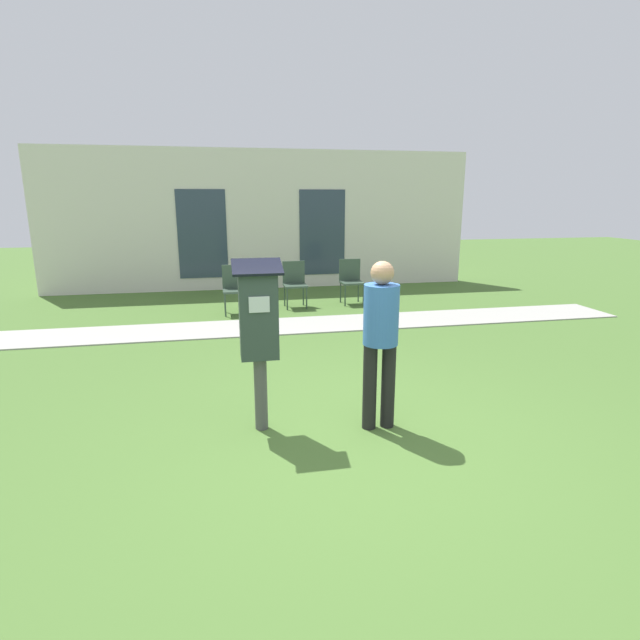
{
  "coord_description": "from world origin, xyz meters",
  "views": [
    {
      "loc": [
        -1.07,
        -3.94,
        2.12
      ],
      "look_at": [
        -0.2,
        0.32,
        1.05
      ],
      "focal_mm": 28.0,
      "sensor_mm": 36.0,
      "label": 1
    }
  ],
  "objects": [
    {
      "name": "ground_plane",
      "position": [
        0.0,
        0.0,
        0.0
      ],
      "size": [
        40.0,
        40.0,
        0.0
      ],
      "primitive_type": "plane",
      "color": "#476B2D"
    },
    {
      "name": "sidewalk",
      "position": [
        0.0,
        4.16,
        0.01
      ],
      "size": [
        12.0,
        1.1,
        0.02
      ],
      "color": "#A3A099",
      "rests_on": "ground"
    },
    {
      "name": "building_facade",
      "position": [
        0.0,
        8.0,
        1.6
      ],
      "size": [
        10.0,
        0.26,
        3.2
      ],
      "color": "silver",
      "rests_on": "ground"
    },
    {
      "name": "parking_meter",
      "position": [
        -0.74,
        0.41,
        1.02
      ],
      "size": [
        0.44,
        0.31,
        1.59
      ],
      "color": "#4C4C4C",
      "rests_on": "ground"
    },
    {
      "name": "person_standing",
      "position": [
        0.34,
        0.22,
        0.93
      ],
      "size": [
        0.32,
        0.32,
        1.58
      ],
      "rotation": [
        0.0,
        0.0,
        -0.26
      ],
      "color": "black",
      "rests_on": "ground"
    },
    {
      "name": "outdoor_chair_left",
      "position": [
        -0.8,
        5.36,
        0.53
      ],
      "size": [
        0.44,
        0.44,
        0.9
      ],
      "rotation": [
        0.0,
        0.0,
        0.27
      ],
      "color": "#334738",
      "rests_on": "ground"
    },
    {
      "name": "outdoor_chair_middle",
      "position": [
        0.38,
        5.7,
        0.53
      ],
      "size": [
        0.44,
        0.44,
        0.9
      ],
      "rotation": [
        0.0,
        0.0,
        0.41
      ],
      "color": "#334738",
      "rests_on": "ground"
    },
    {
      "name": "outdoor_chair_right",
      "position": [
        1.57,
        5.81,
        0.53
      ],
      "size": [
        0.44,
        0.44,
        0.9
      ],
      "rotation": [
        0.0,
        0.0,
        0.15
      ],
      "color": "#334738",
      "rests_on": "ground"
    }
  ]
}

